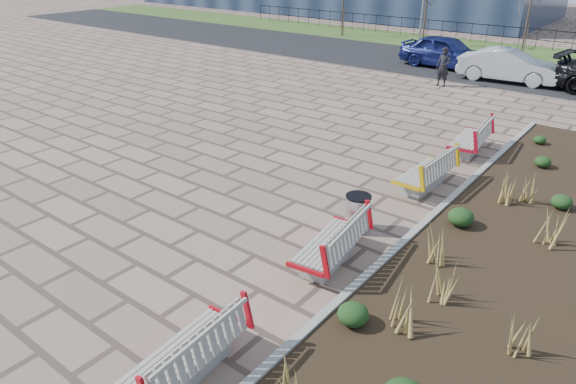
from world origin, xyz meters
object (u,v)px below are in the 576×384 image
Objects in this scene: car_blue at (446,52)px; car_silver at (509,66)px; bench_d at (469,137)px; litter_bin at (358,213)px; pedestrian at (443,67)px; bench_b at (329,241)px; bench_c at (425,170)px; bench_a at (182,350)px.

car_blue is 1.06× the size of car_silver.
car_blue is at bearing 110.31° from bench_d.
bench_d is 0.45× the size of car_blue.
bench_d reaches higher than litter_bin.
pedestrian reaches higher than litter_bin.
pedestrian is at bearing 136.53° from car_silver.
bench_d is (0.00, 7.69, 0.00)m from bench_b.
bench_c is 3.23m from bench_d.
car_blue is (-5.34, 11.08, 0.32)m from bench_d.
pedestrian is at bearing 97.17° from bench_b.
bench_b is at bearing -179.17° from car_silver.
bench_d is 1.23× the size of pedestrian.
bench_c is at bearing 82.50° from bench_b.
bench_a is 1.00× the size of bench_b.
bench_c is at bearing -68.65° from pedestrian.
bench_a is at bearing -87.85° from bench_c.
car_silver is at bearing 88.52° from bench_b.
car_blue is at bearing 99.29° from bench_a.
bench_a is 5.32m from litter_bin.
bench_d is at bearing 87.89° from litter_bin.
pedestrian reaches higher than bench_c.
pedestrian is 0.39× the size of car_silver.
bench_a is at bearing -95.41° from bench_d.
bench_a is 11.53m from bench_d.
car_silver is at bearing 95.16° from bench_d.
bench_d is at bearing 86.01° from bench_a.
pedestrian is at bearing 112.56° from bench_c.
litter_bin is (-0.23, 5.31, -0.08)m from bench_a.
bench_c is at bearing -156.12° from car_blue.
bench_c is at bearing -177.16° from car_silver.
bench_d is 12.31m from car_blue.
bench_c is 0.45× the size of car_blue.
bench_d is (0.00, 3.23, 0.00)m from bench_c.
bench_c is 13.32m from car_silver.
bench_a is 19.27m from pedestrian.
bench_a is at bearing -97.50° from bench_b.
bench_a is 3.84m from bench_b.
car_blue is at bearing 106.46° from litter_bin.
car_silver reaches higher than litter_bin.
bench_c is 2.52× the size of litter_bin.
bench_d is at bearing -60.88° from pedestrian.
pedestrian is (-3.93, 10.57, 0.36)m from bench_c.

